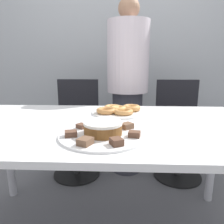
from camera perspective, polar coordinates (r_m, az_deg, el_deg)
The scene contains 20 objects.
wall_back at distance 2.72m, azimuth 0.52°, elevation 18.09°, with size 8.00×0.05×2.60m.
table at distance 1.21m, azimuth -2.06°, elevation -6.54°, with size 1.69×0.95×0.74m.
person_standing at distance 2.04m, azimuth 4.11°, elevation 6.65°, with size 0.38×0.38×1.60m.
office_chair_left at distance 2.11m, azimuth -9.24°, elevation -4.71°, with size 0.44×0.44×0.89m.
office_chair_right at distance 2.14m, azimuth 16.99°, elevation -4.91°, with size 0.44×0.44×0.89m.
plate_cake at distance 0.99m, azimuth -2.36°, elevation -6.07°, with size 0.39×0.39×0.01m.
plate_donuts at distance 1.41m, azimuth 1.64°, elevation -0.12°, with size 0.34×0.34×0.01m.
frosted_cake at distance 0.97m, azimuth -2.38°, elevation -4.17°, with size 0.17×0.17×0.06m.
lamington_0 at distance 0.97m, azimuth -10.68°, elevation -5.56°, with size 0.06×0.06×0.02m.
lamington_1 at distance 0.87m, azimuth -7.01°, elevation -7.63°, with size 0.07×0.07×0.03m.
lamington_2 at distance 0.86m, azimuth 1.18°, elevation -7.75°, with size 0.06×0.06×0.03m.
lamington_3 at distance 0.95m, azimuth 5.84°, elevation -5.76°, with size 0.06×0.05×0.02m.
lamington_4 at distance 1.06m, azimuth 3.90°, elevation -3.62°, with size 0.07×0.07×0.03m.
lamington_5 at distance 1.11m, azimuth -1.89°, elevation -2.76°, with size 0.04×0.05×0.03m.
lamington_6 at distance 1.08m, azimuth -7.94°, elevation -3.64°, with size 0.06×0.06×0.02m.
donut_0 at distance 1.41m, azimuth 1.65°, elevation 0.79°, with size 0.11×0.11×0.04m.
donut_1 at distance 1.35m, azimuth 2.97°, elevation 0.12°, with size 0.12×0.12×0.03m.
donut_2 at distance 1.44m, azimuth 5.08°, elevation 1.09°, with size 0.12×0.12×0.04m.
donut_3 at distance 1.46m, azimuth 0.19°, elevation 1.14°, with size 0.12×0.12×0.03m.
donut_4 at distance 1.37m, azimuth -1.47°, elevation 0.37°, with size 0.13×0.13×0.03m.
Camera 1 is at (0.09, -1.14, 1.07)m, focal length 35.00 mm.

